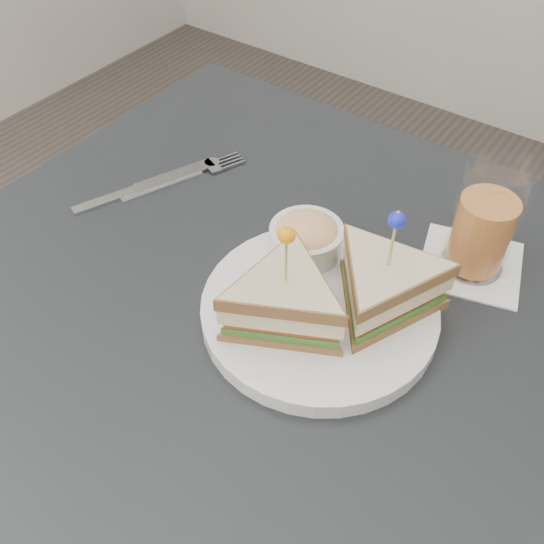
{
  "coord_description": "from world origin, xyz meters",
  "views": [
    {
      "loc": [
        0.26,
        -0.34,
        1.25
      ],
      "look_at": [
        0.01,
        0.01,
        0.8
      ],
      "focal_mm": 40.0,
      "sensor_mm": 36.0,
      "label": 1
    }
  ],
  "objects": [
    {
      "name": "cutlery_fork",
      "position": [
        -0.21,
        0.13,
        0.75
      ],
      "size": [
        0.09,
        0.17,
        0.01
      ],
      "rotation": [
        0.0,
        0.0,
        -0.39
      ],
      "color": "silver",
      "rests_on": "table"
    },
    {
      "name": "table",
      "position": [
        0.0,
        0.0,
        0.67
      ],
      "size": [
        0.8,
        0.8,
        0.75
      ],
      "color": "black",
      "rests_on": "ground"
    },
    {
      "name": "drink_set",
      "position": [
        0.16,
        0.19,
        0.81
      ],
      "size": [
        0.14,
        0.14,
        0.14
      ],
      "rotation": [
        0.0,
        0.0,
        0.28
      ],
      "color": "white",
      "rests_on": "table"
    },
    {
      "name": "plate_meal",
      "position": [
        0.07,
        0.03,
        0.79
      ],
      "size": [
        0.29,
        0.27,
        0.15
      ],
      "rotation": [
        0.0,
        0.0,
        -0.06
      ],
      "color": "white",
      "rests_on": "table"
    },
    {
      "name": "cutlery_knife",
      "position": [
        -0.25,
        0.07,
        0.75
      ],
      "size": [
        0.1,
        0.2,
        0.01
      ],
      "rotation": [
        0.0,
        0.0,
        -0.39
      ],
      "color": "silver",
      "rests_on": "table"
    }
  ]
}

